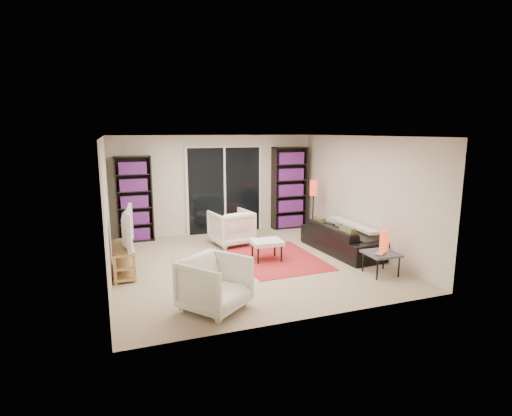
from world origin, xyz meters
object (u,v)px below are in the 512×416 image
Objects in this scene: ottoman at (267,243)px; floor_lamp at (313,194)px; bookshelf_right at (290,188)px; sofa at (341,238)px; bookshelf_left at (134,199)px; side_table at (381,255)px; armchair_front at (215,284)px; tv_stand at (124,259)px; armchair_back at (231,227)px.

floor_lamp reaches higher than ottoman.
ottoman is (-1.53, -2.31, -0.70)m from bookshelf_right.
ottoman is at bearing 84.98° from sofa.
sofa is at bearing -30.23° from bookshelf_left.
side_table is 0.42× the size of floor_lamp.
side_table is (3.10, 0.40, -0.02)m from armchair_front.
bookshelf_right is at bearing 27.07° from tv_stand.
bookshelf_right is at bearing 56.53° from ottoman.
armchair_front is 1.49× the size of side_table.
bookshelf_left reaches higher than floor_lamp.
armchair_front reaches higher than ottoman.
sofa is (3.99, -2.33, -0.68)m from bookshelf_left.
armchair_back is 1.39× the size of ottoman.
floor_lamp reaches higher than sofa.
side_table is 2.94m from floor_lamp.
bookshelf_right is 4.77m from tv_stand.
sofa is at bearing 137.01° from armchair_back.
bookshelf_right is 2.48× the size of armchair_back.
armchair_front is 4.65m from floor_lamp.
tv_stand is 2.58m from armchair_back.
armchair_front is at bearing -59.45° from tv_stand.
armchair_back is (-1.87, -1.00, -0.66)m from bookshelf_right.
armchair_back is 1.35m from ottoman.
sofa is at bearing -86.52° from bookshelf_right.
sofa reaches higher than tv_stand.
sofa is 3.29× the size of ottoman.
sofa is at bearing -2.47° from tv_stand.
armchair_front is (-3.02, -4.12, -0.67)m from bookshelf_right.
floor_lamp is (0.16, 2.87, 0.66)m from side_table.
ottoman is at bearing 138.61° from side_table.
tv_stand is (-0.34, -2.14, -0.71)m from bookshelf_left.
bookshelf_left is 3.47× the size of side_table.
ottoman is (0.34, -1.31, -0.04)m from armchair_back.
armchair_back reaches higher than side_table.
tv_stand is 0.85× the size of floor_lamp.
side_table is (3.93, -3.73, -0.61)m from bookshelf_left.
bookshelf_right is 2.86m from ottoman.
sofa is 1.40m from side_table.
side_table is at bearing -20.40° from tv_stand.
tv_stand is (-4.19, -2.14, -0.79)m from bookshelf_right.
ottoman is at bearing -44.82° from bookshelf_left.
tv_stand is at bearing 176.34° from ottoman.
ottoman is (2.66, -0.17, 0.08)m from tv_stand.
tv_stand is 2.02× the size of side_table.
sofa is 3.57× the size of side_table.
bookshelf_left reaches higher than tv_stand.
bookshelf_right reaches higher than side_table.
sofa reaches higher than ottoman.
bookshelf_left is 2.30× the size of armchair_back.
floor_lamp is at bearing 7.15° from armchair_front.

